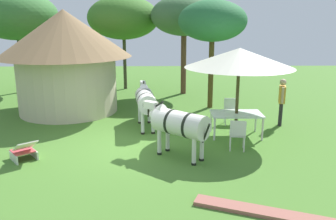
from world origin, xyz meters
name	(u,v)px	position (x,y,z in m)	size (l,w,h in m)	color
ground_plane	(129,146)	(0.00, 0.00, 0.00)	(36.00, 36.00, 0.00)	#48782C
thatched_hut	(66,54)	(-2.72, 4.05, 2.27)	(5.09, 5.09, 3.97)	beige
shade_umbrella	(239,58)	(3.32, 0.87, 2.46)	(3.32, 3.32, 2.76)	#423A1D
patio_dining_table	(236,115)	(3.32, 0.87, 0.67)	(1.60, 1.01, 0.74)	silver
patio_chair_near_hut	(230,109)	(3.40, 2.19, 0.52)	(0.46, 0.45, 0.90)	silver
patio_chair_east_end	(238,133)	(3.09, -0.44, 0.52)	(0.51, 0.49, 0.90)	white
guest_beside_umbrella	(282,98)	(5.10, 1.94, 0.98)	(0.32, 0.57, 1.64)	#262228
striped_lounge_chair	(24,151)	(-2.64, -1.01, 0.25)	(0.92, 0.96, 0.61)	#CC464A
zebra_nearest_camera	(179,124)	(1.42, -0.88, 0.94)	(1.80, 1.60, 1.47)	silver
zebra_by_umbrella	(146,100)	(0.44, 1.78, 0.97)	(0.82, 2.30, 1.51)	silver
acacia_tree_right_background	(123,18)	(-0.93, 8.73, 3.66)	(3.63, 3.63, 4.75)	#413D2C
acacia_tree_left_background	(17,16)	(-6.02, 8.03, 3.75)	(3.92, 3.92, 4.94)	#45392B
acacia_tree_behind_hut	(212,21)	(3.01, 4.56, 3.51)	(2.72, 2.72, 4.35)	#4D3D1A
acacia_tree_far_lawn	(184,16)	(2.07, 7.45, 3.73)	(3.16, 3.16, 4.71)	brown
brick_patio_kerb	(267,213)	(2.96, -3.79, 0.04)	(2.80, 0.36, 0.08)	#9C5C4F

